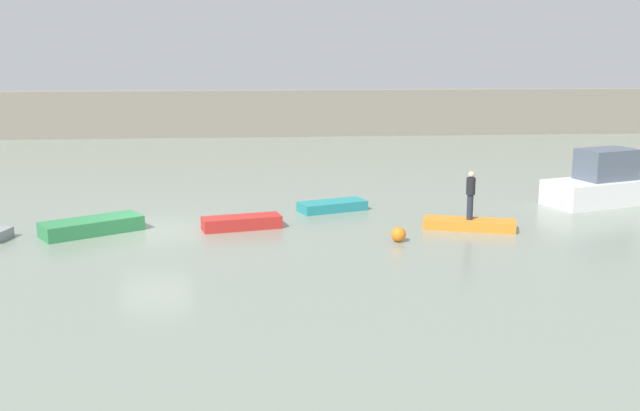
# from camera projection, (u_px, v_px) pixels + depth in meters

# --- Properties ---
(ground_plane) EXTENTS (120.00, 120.00, 0.00)m
(ground_plane) POSITION_uv_depth(u_px,v_px,m) (154.00, 231.00, 27.12)
(ground_plane) COLOR gray
(embankment_wall) EXTENTS (80.00, 1.20, 3.21)m
(embankment_wall) POSITION_uv_depth(u_px,v_px,m) (204.00, 114.00, 53.12)
(embankment_wall) COLOR gray
(embankment_wall) RESTS_ON ground_plane
(motorboat) EXTENTS (6.50, 3.92, 2.26)m
(motorboat) POSITION_uv_depth(u_px,v_px,m) (613.00, 184.00, 31.68)
(motorboat) COLOR white
(motorboat) RESTS_ON ground_plane
(rowboat_green) EXTENTS (3.56, 2.85, 0.51)m
(rowboat_green) POSITION_uv_depth(u_px,v_px,m) (92.00, 226.00, 26.69)
(rowboat_green) COLOR #2D7F47
(rowboat_green) RESTS_ON ground_plane
(rowboat_red) EXTENTS (2.93, 1.52, 0.45)m
(rowboat_red) POSITION_uv_depth(u_px,v_px,m) (242.00, 223.00, 27.36)
(rowboat_red) COLOR red
(rowboat_red) RESTS_ON ground_plane
(rowboat_teal) EXTENTS (2.85, 1.90, 0.37)m
(rowboat_teal) POSITION_uv_depth(u_px,v_px,m) (332.00, 206.00, 30.27)
(rowboat_teal) COLOR teal
(rowboat_teal) RESTS_ON ground_plane
(rowboat_orange) EXTENTS (3.37, 1.88, 0.35)m
(rowboat_orange) POSITION_uv_depth(u_px,v_px,m) (469.00, 224.00, 27.31)
(rowboat_orange) COLOR orange
(rowboat_orange) RESTS_ON ground_plane
(person_dark_shirt) EXTENTS (0.32, 0.32, 1.74)m
(person_dark_shirt) POSITION_uv_depth(u_px,v_px,m) (471.00, 193.00, 27.07)
(person_dark_shirt) COLOR #232838
(person_dark_shirt) RESTS_ON rowboat_orange
(mooring_buoy) EXTENTS (0.50, 0.50, 0.50)m
(mooring_buoy) POSITION_uv_depth(u_px,v_px,m) (398.00, 234.00, 25.58)
(mooring_buoy) COLOR orange
(mooring_buoy) RESTS_ON ground_plane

